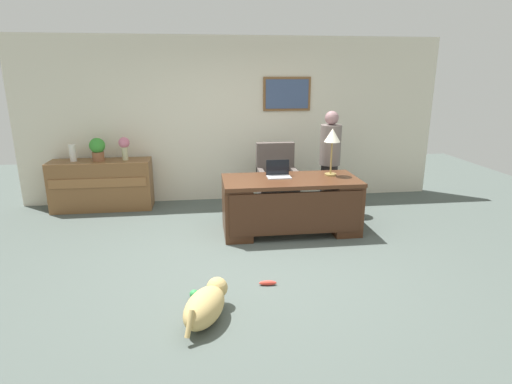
{
  "coord_description": "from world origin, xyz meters",
  "views": [
    {
      "loc": [
        -0.53,
        -4.43,
        2.12
      ],
      "look_at": [
        0.08,
        0.3,
        0.75
      ],
      "focal_mm": 29.16,
      "sensor_mm": 36.0,
      "label": 1
    }
  ],
  "objects_px": {
    "desk_lamp": "(332,138)",
    "potted_plant": "(97,148)",
    "person_standing": "(330,161)",
    "dog_lying": "(206,305)",
    "vase_empty": "(73,153)",
    "dog_toy_bone": "(268,283)",
    "dog_toy_ball": "(194,294)",
    "desk": "(291,203)",
    "credenza": "(102,185)",
    "laptop": "(278,173)",
    "armchair": "(277,181)",
    "vase_with_flowers": "(124,145)"
  },
  "relations": [
    {
      "from": "desk_lamp",
      "to": "dog_toy_ball",
      "type": "relative_size",
      "value": 7.32
    },
    {
      "from": "person_standing",
      "to": "desk_lamp",
      "type": "bearing_deg",
      "value": -106.04
    },
    {
      "from": "laptop",
      "to": "vase_empty",
      "type": "xyz_separation_m",
      "value": [
        -3.02,
        1.24,
        0.11
      ]
    },
    {
      "from": "dog_lying",
      "to": "dog_toy_ball",
      "type": "relative_size",
      "value": 7.91
    },
    {
      "from": "laptop",
      "to": "desk_lamp",
      "type": "relative_size",
      "value": 0.49
    },
    {
      "from": "vase_empty",
      "to": "dog_toy_bone",
      "type": "height_order",
      "value": "vase_empty"
    },
    {
      "from": "armchair",
      "to": "potted_plant",
      "type": "bearing_deg",
      "value": 171.06
    },
    {
      "from": "laptop",
      "to": "dog_toy_ball",
      "type": "relative_size",
      "value": 3.62
    },
    {
      "from": "credenza",
      "to": "dog_lying",
      "type": "bearing_deg",
      "value": -64.89
    },
    {
      "from": "desk_lamp",
      "to": "potted_plant",
      "type": "distance_m",
      "value": 3.61
    },
    {
      "from": "desk",
      "to": "armchair",
      "type": "height_order",
      "value": "armchair"
    },
    {
      "from": "desk_lamp",
      "to": "vase_empty",
      "type": "bearing_deg",
      "value": 161.54
    },
    {
      "from": "credenza",
      "to": "dog_lying",
      "type": "relative_size",
      "value": 2.22
    },
    {
      "from": "dog_toy_ball",
      "to": "desk",
      "type": "bearing_deg",
      "value": 51.34
    },
    {
      "from": "credenza",
      "to": "dog_lying",
      "type": "height_order",
      "value": "credenza"
    },
    {
      "from": "desk_lamp",
      "to": "dog_toy_ball",
      "type": "xyz_separation_m",
      "value": [
        -1.88,
        -1.76,
        -1.22
      ]
    },
    {
      "from": "credenza",
      "to": "vase_empty",
      "type": "distance_m",
      "value": 0.65
    },
    {
      "from": "desk",
      "to": "vase_with_flowers",
      "type": "height_order",
      "value": "vase_with_flowers"
    },
    {
      "from": "credenza",
      "to": "vase_empty",
      "type": "height_order",
      "value": "vase_empty"
    },
    {
      "from": "armchair",
      "to": "vase_with_flowers",
      "type": "height_order",
      "value": "vase_with_flowers"
    },
    {
      "from": "person_standing",
      "to": "dog_toy_ball",
      "type": "height_order",
      "value": "person_standing"
    },
    {
      "from": "dog_toy_bone",
      "to": "desk_lamp",
      "type": "bearing_deg",
      "value": 54.8
    },
    {
      "from": "armchair",
      "to": "dog_lying",
      "type": "bearing_deg",
      "value": -111.3
    },
    {
      "from": "laptop",
      "to": "person_standing",
      "type": "bearing_deg",
      "value": 35.5
    },
    {
      "from": "armchair",
      "to": "dog_lying",
      "type": "xyz_separation_m",
      "value": [
        -1.16,
        -2.98,
        -0.32
      ]
    },
    {
      "from": "dog_lying",
      "to": "laptop",
      "type": "distance_m",
      "value": 2.49
    },
    {
      "from": "laptop",
      "to": "potted_plant",
      "type": "relative_size",
      "value": 0.89
    },
    {
      "from": "desk",
      "to": "vase_empty",
      "type": "bearing_deg",
      "value": 156.26
    },
    {
      "from": "armchair",
      "to": "vase_empty",
      "type": "xyz_separation_m",
      "value": [
        -3.15,
        0.44,
        0.44
      ]
    },
    {
      "from": "credenza",
      "to": "person_standing",
      "type": "bearing_deg",
      "value": -9.26
    },
    {
      "from": "desk",
      "to": "potted_plant",
      "type": "distance_m",
      "value": 3.18
    },
    {
      "from": "dog_toy_bone",
      "to": "person_standing",
      "type": "bearing_deg",
      "value": 59.81
    },
    {
      "from": "person_standing",
      "to": "dog_toy_bone",
      "type": "relative_size",
      "value": 8.61
    },
    {
      "from": "vase_with_flowers",
      "to": "dog_lying",
      "type": "bearing_deg",
      "value": -70.62
    },
    {
      "from": "dog_toy_bone",
      "to": "laptop",
      "type": "bearing_deg",
      "value": 76.28
    },
    {
      "from": "person_standing",
      "to": "dog_lying",
      "type": "distance_m",
      "value": 3.5
    },
    {
      "from": "armchair",
      "to": "dog_toy_ball",
      "type": "xyz_separation_m",
      "value": [
        -1.27,
        -2.58,
        -0.43
      ]
    },
    {
      "from": "desk_lamp",
      "to": "vase_with_flowers",
      "type": "relative_size",
      "value": 1.78
    },
    {
      "from": "armchair",
      "to": "dog_toy_bone",
      "type": "relative_size",
      "value": 5.81
    },
    {
      "from": "potted_plant",
      "to": "dog_toy_bone",
      "type": "xyz_separation_m",
      "value": [
        2.25,
        -2.85,
        -0.96
      ]
    },
    {
      "from": "desk_lamp",
      "to": "vase_empty",
      "type": "relative_size",
      "value": 2.46
    },
    {
      "from": "desk",
      "to": "potted_plant",
      "type": "height_order",
      "value": "potted_plant"
    },
    {
      "from": "dog_lying",
      "to": "potted_plant",
      "type": "distance_m",
      "value": 3.86
    },
    {
      "from": "dog_lying",
      "to": "desk_lamp",
      "type": "xyz_separation_m",
      "value": [
        1.77,
        2.16,
        1.11
      ]
    },
    {
      "from": "desk_lamp",
      "to": "vase_empty",
      "type": "distance_m",
      "value": 3.97
    },
    {
      "from": "dog_toy_bone",
      "to": "dog_lying",
      "type": "bearing_deg",
      "value": -138.89
    },
    {
      "from": "desk",
      "to": "dog_lying",
      "type": "xyz_separation_m",
      "value": [
        -1.18,
        -2.02,
        -0.25
      ]
    },
    {
      "from": "credenza",
      "to": "armchair",
      "type": "distance_m",
      "value": 2.79
    },
    {
      "from": "vase_with_flowers",
      "to": "dog_toy_bone",
      "type": "relative_size",
      "value": 1.99
    },
    {
      "from": "credenza",
      "to": "person_standing",
      "type": "height_order",
      "value": "person_standing"
    }
  ]
}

